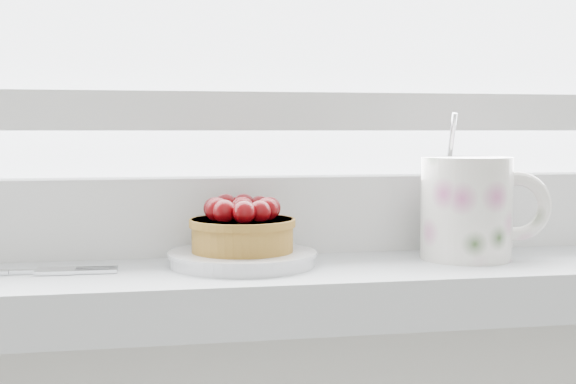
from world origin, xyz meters
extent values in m
cube|color=silver|center=(0.00, 1.90, 0.92)|extent=(1.60, 0.20, 0.04)
cube|color=silver|center=(0.00, 1.97, 0.97)|extent=(1.30, 0.05, 0.07)
cube|color=silver|center=(0.00, 1.97, 1.07)|extent=(1.30, 0.04, 0.04)
cylinder|color=silver|center=(-0.05, 1.89, 0.95)|extent=(0.12, 0.12, 0.01)
cylinder|color=brown|center=(-0.05, 1.89, 0.97)|extent=(0.08, 0.08, 0.03)
cylinder|color=brown|center=(-0.05, 1.89, 0.98)|extent=(0.09, 0.09, 0.01)
sphere|color=#480002|center=(-0.05, 1.89, 0.99)|extent=(0.02, 0.02, 0.02)
sphere|color=#480002|center=(-0.03, 1.90, 0.99)|extent=(0.02, 0.02, 0.02)
sphere|color=#480002|center=(-0.03, 1.91, 0.99)|extent=(0.02, 0.02, 0.02)
sphere|color=#480002|center=(-0.05, 1.91, 0.99)|extent=(0.02, 0.02, 0.02)
sphere|color=#480002|center=(-0.06, 1.91, 0.99)|extent=(0.02, 0.02, 0.02)
sphere|color=#480002|center=(-0.07, 1.90, 0.99)|extent=(0.02, 0.02, 0.02)
sphere|color=#480002|center=(-0.07, 1.89, 0.99)|extent=(0.02, 0.02, 0.02)
sphere|color=#480002|center=(-0.07, 1.88, 0.99)|extent=(0.02, 0.02, 0.02)
sphere|color=#480002|center=(-0.05, 1.87, 0.99)|extent=(0.02, 0.02, 0.02)
sphere|color=#480002|center=(-0.04, 1.87, 0.99)|extent=(0.02, 0.02, 0.02)
sphere|color=#480002|center=(-0.03, 1.88, 0.99)|extent=(0.02, 0.02, 0.02)
cylinder|color=silver|center=(0.15, 1.89, 0.98)|extent=(0.10, 0.10, 0.09)
cylinder|color=black|center=(0.15, 1.89, 1.03)|extent=(0.07, 0.07, 0.01)
torus|color=silver|center=(0.19, 1.88, 0.99)|extent=(0.06, 0.03, 0.06)
cylinder|color=silver|center=(0.14, 1.91, 1.04)|extent=(0.01, 0.02, 0.06)
cube|color=silver|center=(-0.23, 1.89, 0.94)|extent=(0.02, 0.01, 0.00)
cube|color=silver|center=(-0.20, 1.89, 0.94)|extent=(0.03, 0.03, 0.00)
cube|color=silver|center=(-0.17, 1.88, 0.94)|extent=(0.03, 0.00, 0.00)
cube|color=silver|center=(-0.17, 1.88, 0.94)|extent=(0.03, 0.00, 0.00)
cube|color=silver|center=(-0.17, 1.89, 0.94)|extent=(0.03, 0.00, 0.00)
cube|color=silver|center=(-0.17, 1.89, 0.94)|extent=(0.03, 0.00, 0.00)
camera|label=1|loc=(-0.14, 1.24, 1.05)|focal=50.00mm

